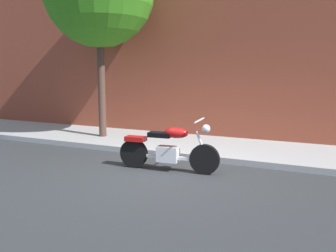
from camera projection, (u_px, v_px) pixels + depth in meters
The scene contains 3 objects.
ground_plane at pixel (165, 175), 7.25m from camera, with size 60.00×60.00×0.00m, color #303335.
sidewalk at pixel (206, 147), 9.56m from camera, with size 19.09×2.52×0.14m, color #A7A7A7.
motorcycle at pixel (168, 149), 7.48m from camera, with size 2.18×0.70×1.12m.
Camera 1 is at (2.99, -6.34, 2.10)m, focal length 38.46 mm.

